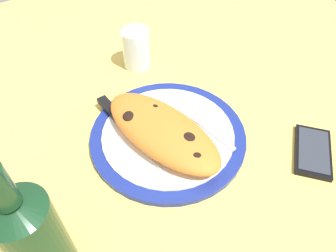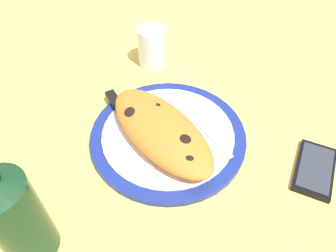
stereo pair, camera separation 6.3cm
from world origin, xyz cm
name	(u,v)px [view 2 (the right image)]	position (x,y,z in cm)	size (l,w,h in cm)	color
ground_plane	(168,143)	(0.00, 0.00, -1.50)	(150.00, 150.00, 3.00)	#DBB756
plate	(168,135)	(0.00, 0.00, 0.75)	(30.88, 30.88, 1.56)	navy
calzone	(161,130)	(-0.66, 1.73, 3.89)	(29.20, 18.58, 4.62)	orange
fork	(202,127)	(-1.22, -6.80, 1.76)	(15.26, 4.46, 0.40)	silver
knife	(124,115)	(7.59, 6.80, 2.05)	(22.47, 4.58, 1.20)	silver
smartphone	(315,169)	(-17.45, -22.03, 0.56)	(13.10, 13.28, 1.16)	black
water_glass	(152,49)	(24.38, -5.51, 4.14)	(6.57, 6.57, 9.65)	silver
wine_bottle	(14,215)	(-12.44, 27.30, 9.79)	(7.58, 7.58, 24.42)	#14381E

